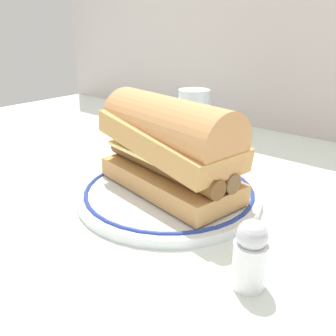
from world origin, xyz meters
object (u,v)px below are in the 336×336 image
object	(u,v)px
plate	(168,193)
sausage_sandwich	(168,144)
salt_shaker	(250,255)
drinking_glass	(193,122)

from	to	relation	value
plate	sausage_sandwich	size ratio (longest dim) A/B	1.15
salt_shaker	plate	bearing A→B (deg)	152.04
sausage_sandwich	drinking_glass	world-z (taller)	sausage_sandwich
plate	drinking_glass	xyz separation A→B (m)	(-0.11, 0.21, 0.04)
plate	drinking_glass	size ratio (longest dim) A/B	2.28
plate	salt_shaker	world-z (taller)	salt_shaker
drinking_glass	salt_shaker	xyz separation A→B (m)	(0.28, -0.30, -0.01)
sausage_sandwich	drinking_glass	xyz separation A→B (m)	(-0.11, 0.21, -0.03)
plate	sausage_sandwich	distance (m)	0.07
drinking_glass	salt_shaker	distance (m)	0.41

